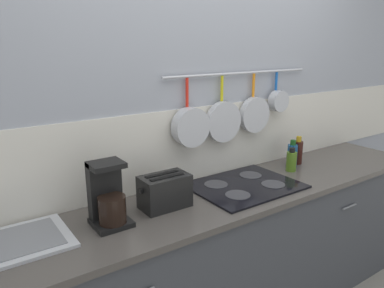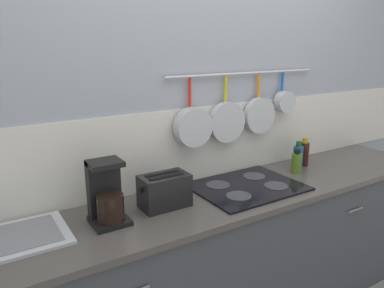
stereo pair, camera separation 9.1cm
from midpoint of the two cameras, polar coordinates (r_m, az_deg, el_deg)
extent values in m
cube|color=#999EA8|center=(2.33, 2.97, 4.69)|extent=(7.20, 0.06, 2.60)
cube|color=silver|center=(2.37, 2.98, 0.32)|extent=(7.20, 0.07, 0.46)
cylinder|color=#B7BABF|center=(2.43, 9.30, 10.58)|extent=(1.16, 0.02, 0.02)
cylinder|color=red|center=(2.19, 0.85, 7.86)|extent=(0.02, 0.02, 0.17)
cylinder|color=#B7BABF|center=(2.19, 1.35, 2.58)|extent=(0.23, 0.07, 0.23)
cylinder|color=gold|center=(2.33, 6.28, 8.39)|extent=(0.02, 0.02, 0.16)
cylinder|color=#B7BABF|center=(2.35, 6.46, 3.32)|extent=(0.26, 0.04, 0.26)
cylinder|color=orange|center=(2.51, 11.15, 8.73)|extent=(0.02, 0.02, 0.15)
cylinder|color=#B7BABF|center=(2.52, 11.26, 4.29)|extent=(0.24, 0.04, 0.24)
cylinder|color=#1959B2|center=(2.66, 14.59, 9.19)|extent=(0.02, 0.02, 0.12)
cylinder|color=#B7BABF|center=(2.65, 14.88, 6.24)|extent=(0.15, 0.06, 0.15)
cube|color=#3F4247|center=(2.41, 7.33, -17.51)|extent=(3.03, 0.53, 0.85)
cylinder|color=slate|center=(2.64, 24.56, -9.15)|extent=(0.14, 0.01, 0.01)
cube|color=#4C4742|center=(2.21, 7.72, -7.78)|extent=(3.07, 0.57, 0.03)
cube|color=#B7BABF|center=(1.84, -25.87, -13.33)|extent=(0.56, 0.36, 0.01)
cube|color=slate|center=(1.84, -25.90, -13.07)|extent=(0.48, 0.28, 0.00)
cube|color=black|center=(1.87, -11.04, -11.41)|extent=(0.17, 0.18, 0.02)
cube|color=black|center=(1.86, -11.91, -6.78)|extent=(0.16, 0.06, 0.31)
cylinder|color=black|center=(1.81, -10.91, -9.52)|extent=(0.13, 0.13, 0.13)
cube|color=black|center=(1.77, -11.71, -2.94)|extent=(0.16, 0.13, 0.02)
cube|color=black|center=(1.98, -2.88, -7.16)|extent=(0.26, 0.15, 0.17)
cube|color=black|center=(1.92, -2.52, -4.96)|extent=(0.19, 0.03, 0.00)
cube|color=black|center=(1.97, -3.30, -4.50)|extent=(0.19, 0.03, 0.00)
cube|color=black|center=(1.91, -6.48, -6.98)|extent=(0.02, 0.02, 0.02)
cube|color=black|center=(2.28, 9.51, -6.40)|extent=(0.63, 0.49, 0.01)
cylinder|color=#38383D|center=(2.12, 8.38, -7.82)|extent=(0.14, 0.14, 0.00)
cylinder|color=#38383D|center=(2.31, 13.80, -6.20)|extent=(0.14, 0.14, 0.00)
cylinder|color=#38383D|center=(2.27, 5.16, -6.21)|extent=(0.14, 0.14, 0.00)
cylinder|color=#38383D|center=(2.44, 10.51, -4.83)|extent=(0.14, 0.14, 0.00)
cylinder|color=#4C721E|center=(2.59, 16.61, -2.81)|extent=(0.07, 0.07, 0.13)
cylinder|color=black|center=(2.56, 16.75, -1.11)|extent=(0.04, 0.04, 0.03)
cylinder|color=navy|center=(2.68, 16.78, -1.93)|extent=(0.07, 0.07, 0.15)
cylinder|color=#194C19|center=(2.66, 16.93, 0.01)|extent=(0.04, 0.04, 0.03)
cylinder|color=#33140F|center=(2.75, 17.62, -1.48)|extent=(0.06, 0.06, 0.16)
cylinder|color=#B28C19|center=(2.72, 17.79, 0.53)|extent=(0.04, 0.04, 0.04)
camera|label=1|loc=(0.05, -88.64, 0.37)|focal=35.00mm
camera|label=2|loc=(0.05, 91.36, -0.37)|focal=35.00mm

